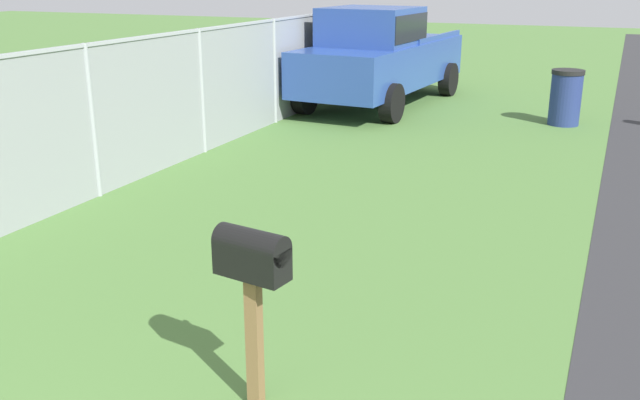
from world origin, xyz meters
name	(u,v)px	position (x,y,z in m)	size (l,w,h in m)	color
mailbox	(252,267)	(3.13, -0.22, 1.00)	(0.28, 0.51, 1.25)	brown
pickup_truck	(379,54)	(14.01, 2.60, 1.10)	(5.47, 2.48, 2.09)	#284793
trash_bin	(566,97)	(13.48, -1.30, 0.52)	(0.60, 0.60, 1.04)	navy
fence_section	(153,100)	(7.69, 3.84, 1.05)	(12.82, 0.07, 1.95)	#9EA3A8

